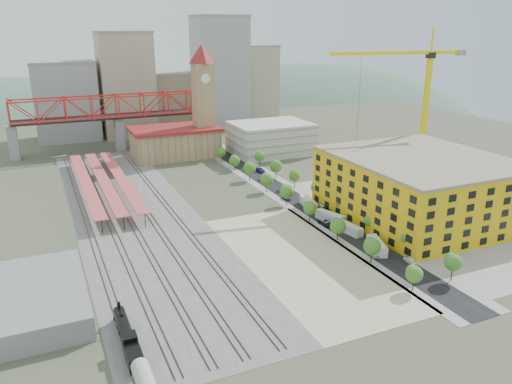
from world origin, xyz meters
name	(u,v)px	position (x,y,z in m)	size (l,w,h in m)	color
ground	(263,215)	(0.00, 0.00, 0.00)	(400.00, 400.00, 0.00)	#474C38
ballast_strip	(134,214)	(-36.00, 17.50, 0.03)	(36.00, 165.00, 0.06)	#605E59
dirt_lot	(302,259)	(-4.00, -31.50, 0.03)	(28.00, 67.00, 0.06)	tan
street_asphalt	(287,194)	(16.00, 15.00, 0.03)	(12.00, 170.00, 0.06)	black
sidewalk_west	(273,196)	(10.50, 15.00, 0.02)	(3.00, 170.00, 0.04)	gray
sidewalk_east	(301,192)	(21.50, 15.00, 0.02)	(3.00, 170.00, 0.04)	gray
construction_pad	(424,215)	(45.00, -20.00, 0.03)	(50.00, 90.00, 0.06)	gray
rail_tracks	(128,214)	(-37.80, 17.50, 0.15)	(26.56, 160.00, 0.18)	#382B23
platform_canopies	(103,180)	(-41.00, 45.00, 3.99)	(16.00, 80.00, 4.12)	#C64E4C
station_hall	(175,142)	(-5.00, 82.00, 6.67)	(38.00, 24.00, 13.10)	tan
clock_tower	(203,90)	(8.00, 79.99, 28.70)	(12.00, 12.00, 52.00)	tan
parking_garage	(271,138)	(36.00, 70.00, 7.00)	(34.00, 26.00, 14.00)	silver
truss_bridge	(118,109)	(-25.00, 105.00, 18.86)	(94.00, 9.60, 25.60)	gray
construction_building	(419,187)	(42.00, -20.00, 9.41)	(44.60, 50.60, 18.80)	#EAAB13
warehouse	(29,300)	(-66.00, -30.00, 2.50)	(22.00, 32.00, 5.00)	gray
street_trees	(301,203)	(16.00, 5.00, 0.00)	(15.40, 124.40, 8.00)	#2F6F21
skyline	(166,89)	(7.47, 142.31, 22.81)	(133.00, 46.00, 60.00)	#9EA0A3
distant_hills	(182,194)	(45.28, 260.00, -79.54)	(647.00, 264.00, 227.00)	#4C6B59
locomotive	(127,335)	(-50.00, -49.20, 1.83)	(2.55, 19.67, 4.92)	black
tower_crane	(419,90)	(64.96, 10.15, 33.50)	(50.48, 9.85, 54.28)	yellow
site_trailer_a	(377,246)	(16.00, -34.92, 1.33)	(2.55, 9.69, 2.65)	silver
site_trailer_b	(348,228)	(16.00, -22.05, 1.28)	(2.47, 9.39, 2.57)	silver
site_trailer_c	(330,217)	(16.00, -12.42, 1.31)	(2.51, 9.54, 2.61)	silver
site_trailer_d	(308,203)	(16.00, 0.48, 1.35)	(2.59, 9.83, 2.69)	silver
car_0	(373,254)	(13.00, -37.34, 0.70)	(1.66, 4.12, 1.40)	silver
car_1	(325,222)	(13.00, -14.33, 0.74)	(1.57, 4.51, 1.49)	#A3A3A8
car_2	(326,223)	(13.00, -15.02, 0.75)	(2.47, 5.36, 1.49)	black
car_3	(286,198)	(13.00, 10.21, 0.67)	(1.88, 4.61, 1.34)	navy
car_4	(411,261)	(19.00, -44.48, 0.73)	(1.73, 4.30, 1.47)	white
car_5	(322,207)	(19.00, -2.92, 0.65)	(1.38, 3.97, 1.31)	#AEAFB3
car_6	(326,210)	(19.00, -5.31, 0.65)	(2.16, 4.68, 1.30)	black
car_7	(261,170)	(19.00, 43.52, 0.78)	(2.18, 5.35, 1.55)	navy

